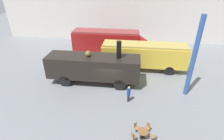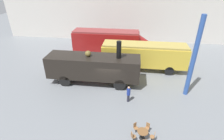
{
  "view_description": "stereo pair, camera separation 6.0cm",
  "coord_description": "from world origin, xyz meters",
  "views": [
    {
      "loc": [
        2.28,
        -15.82,
        10.75
      ],
      "look_at": [
        0.2,
        1.0,
        1.6
      ],
      "focal_mm": 28.0,
      "sensor_mm": 36.0,
      "label": 1
    },
    {
      "loc": [
        2.34,
        -15.81,
        10.75
      ],
      "look_at": [
        0.2,
        1.0,
        1.6
      ],
      "focal_mm": 28.0,
      "sensor_mm": 36.0,
      "label": 2
    }
  ],
  "objects": [
    {
      "name": "ground_plane",
      "position": [
        0.0,
        0.0,
        0.0
      ],
      "size": [
        80.0,
        80.0,
        0.0
      ],
      "primitive_type": "plane",
      "color": "gray"
    },
    {
      "name": "cafe_table_near",
      "position": [
        3.43,
        -6.5,
        0.56
      ],
      "size": [
        0.81,
        0.81,
        0.73
      ],
      "color": "black",
      "rests_on": "ground_plane"
    },
    {
      "name": "visitor_person",
      "position": [
        2.19,
        -2.21,
        0.92
      ],
      "size": [
        0.34,
        0.34,
        1.7
      ],
      "color": "#262633",
      "rests_on": "ground_plane"
    },
    {
      "name": "cafe_chair_4",
      "position": [
        2.72,
        -6.82,
        0.51
      ],
      "size": [
        0.4,
        0.38,
        0.87
      ],
      "rotation": [
        0.0,
        0.0,
        12.99
      ],
      "color": "black",
      "rests_on": "ground_plane"
    },
    {
      "name": "support_pillar",
      "position": [
        8.0,
        -0.22,
        4.0
      ],
      "size": [
        0.44,
        0.44,
        8.0
      ],
      "color": "#2D519E",
      "rests_on": "ground_plane"
    },
    {
      "name": "streamlined_locomotive",
      "position": [
        -0.92,
        8.86,
        2.15
      ],
      "size": [
        11.7,
        2.61,
        3.77
      ],
      "color": "maroon",
      "rests_on": "ground_plane"
    },
    {
      "name": "backdrop_wall",
      "position": [
        0.0,
        15.94,
        4.5
      ],
      "size": [
        44.0,
        0.15,
        9.0
      ],
      "color": "silver",
      "rests_on": "ground_plane"
    },
    {
      "name": "steam_locomotive",
      "position": [
        -1.82,
        0.8,
        2.02
      ],
      "size": [
        10.07,
        2.6,
        5.02
      ],
      "color": "black",
      "rests_on": "ground_plane"
    },
    {
      "name": "cafe_chair_3",
      "position": [
        2.91,
        -5.92,
        0.51
      ],
      "size": [
        0.4,
        0.4,
        0.87
      ],
      "rotation": [
        0.0,
        0.0,
        11.73
      ],
      "color": "black",
      "rests_on": "ground_plane"
    },
    {
      "name": "cafe_chair_2",
      "position": [
        3.82,
        -5.82,
        0.51
      ],
      "size": [
        0.39,
        0.4,
        0.87
      ],
      "rotation": [
        0.0,
        0.0,
        10.48
      ],
      "color": "black",
      "rests_on": "ground_plane"
    },
    {
      "name": "passenger_coach_vintage",
      "position": [
        3.77,
        4.71,
        2.07
      ],
      "size": [
        10.42,
        2.52,
        3.46
      ],
      "color": "gold",
      "rests_on": "ground_plane"
    },
    {
      "name": "cafe_chair_1",
      "position": [
        4.19,
        -6.66,
        0.51
      ],
      "size": [
        0.38,
        0.36,
        0.87
      ],
      "rotation": [
        0.0,
        0.0,
        9.22
      ],
      "color": "black",
      "rests_on": "ground_plane"
    }
  ]
}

